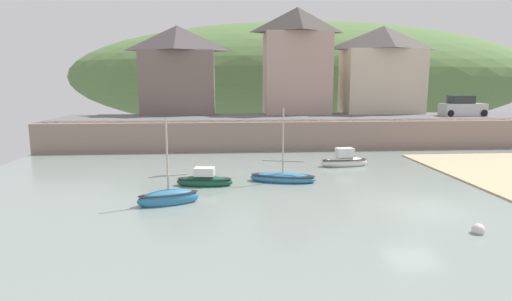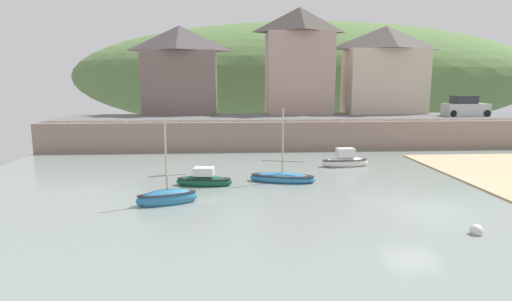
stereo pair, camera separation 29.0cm
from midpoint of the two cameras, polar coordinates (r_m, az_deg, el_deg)
quay_seawall at (r=36.54m, az=9.22°, el=2.52°), size 48.00×9.40×2.40m
hillside_backdrop at (r=74.34m, az=6.86°, el=9.94°), size 80.00×44.00×18.11m
waterfront_building_left at (r=43.25m, az=-10.84°, el=10.88°), size 7.54×4.44×8.75m
waterfront_building_centre at (r=43.63m, az=5.43°, el=12.24°), size 6.88×4.66×10.65m
waterfront_building_right at (r=45.95m, az=16.73°, el=10.64°), size 8.29×4.72×8.90m
rowboat_small_beached at (r=24.08m, az=3.34°, el=-3.72°), size 4.00×2.15×4.38m
sailboat_blue_trim at (r=28.97m, az=11.75°, el=-1.41°), size 3.41×1.38×1.42m
sailboat_nearest_shore at (r=20.18m, az=-12.31°, el=-6.35°), size 3.05×1.78×4.28m
dinghy_open_wooden at (r=23.33m, az=-7.42°, el=-4.08°), size 3.23×1.35×1.18m
parked_car_near_slipway at (r=44.70m, az=26.26°, el=5.30°), size 4.14×1.82×1.95m
mooring_buoy at (r=18.17m, az=27.77°, el=-9.59°), size 0.48×0.48×0.48m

